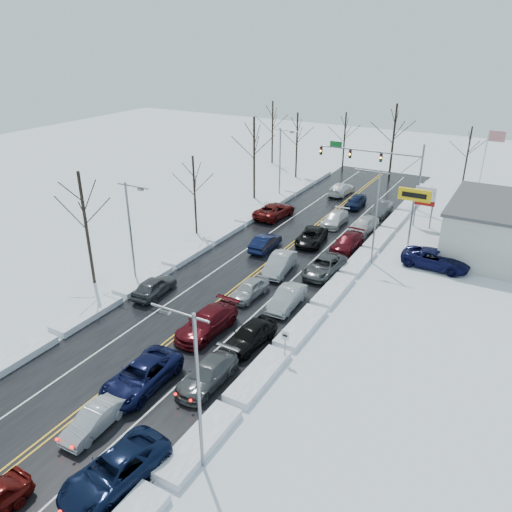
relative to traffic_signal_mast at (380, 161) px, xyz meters
The scene contains 44 objects.
ground 28.73m from the traffic_signal_mast, 97.02° to the right, with size 160.00×160.00×0.00m, color silver.
road_surface 26.78m from the traffic_signal_mast, 97.55° to the right, with size 14.00×84.00×0.01m, color black.
snow_bank_left 28.77m from the traffic_signal_mast, 113.03° to the right, with size 1.75×72.00×0.51m, color white.
snow_bank_right 26.88m from the traffic_signal_mast, 80.92° to the right, with size 1.75×72.00×0.51m, color white.
traffic_signal_mast is the anchor object (origin of this frame).
tires_plus_sign 13.92m from the traffic_signal_mast, 59.54° to the right, with size 3.20×0.34×6.00m.
used_vehicles_sign 9.50m from the traffic_signal_mast, 40.34° to the right, with size 2.20×0.22×4.65m.
speed_limit_sign 36.51m from the traffic_signal_mast, 82.48° to the right, with size 0.55×0.09×2.35m.
flagpole 11.90m from the traffic_signal_mast, ahead, with size 1.87×1.20×10.00m.
streetlight_se 46.25m from the traffic_signal_mast, 83.98° to the right, with size 3.20×0.25×9.00m.
streetlight_ne 18.63m from the traffic_signal_mast, 74.91° to the right, with size 3.20×0.25×9.00m.
streetlight_sw 34.08m from the traffic_signal_mast, 110.16° to the right, with size 3.20×0.25×9.00m.
streetlight_nw 12.40m from the traffic_signal_mast, 161.23° to the right, with size 3.20×0.25×9.00m.
tree_left_b 37.16m from the traffic_signal_mast, 113.74° to the right, with size 4.00×4.00×10.00m.
tree_left_c 24.38m from the traffic_signal_mast, 124.90° to the right, with size 3.40×3.40×8.50m.
tree_left_d 15.93m from the traffic_signal_mast, 157.76° to the right, with size 4.20×4.20×10.50m.
tree_left_e 15.51m from the traffic_signal_mast, 157.13° to the left, with size 3.80×3.80×9.50m.
tree_far_a 24.63m from the traffic_signal_mast, 150.75° to the left, with size 4.00×4.00×10.00m.
tree_far_b 16.10m from the traffic_signal_mast, 125.98° to the left, with size 3.60×3.60×9.00m.
tree_far_c 11.32m from the traffic_signal_mast, 97.48° to the left, with size 4.40×4.40×11.00m.
tree_far_d 15.16m from the traffic_signal_mast, 55.64° to the left, with size 3.40×3.40×8.50m.
queued_car_1 47.22m from the traffic_signal_mast, 91.97° to the right, with size 1.41×4.05×1.33m, color #A7AAAF.
queued_car_2 43.14m from the traffic_signal_mast, 92.41° to the right, with size 2.72×5.90×1.64m, color black.
queued_car_3 36.16m from the traffic_signal_mast, 92.81° to the right, with size 2.35×5.77×1.68m, color #4B0A10.
queued_car_4 30.05m from the traffic_signal_mast, 93.39° to the right, with size 1.72×4.27×1.46m, color #A2A5AA.
queued_car_5 24.80m from the traffic_signal_mast, 93.95° to the right, with size 1.77×5.07×1.67m, color #999BA1.
queued_car_6 17.44m from the traffic_signal_mast, 96.50° to the right, with size 2.46×5.33×1.48m, color black.
queued_car_7 11.64m from the traffic_signal_mast, 99.64° to the right, with size 2.06×5.07×1.47m, color silver.
queued_car_8 6.49m from the traffic_signal_mast, 119.61° to the right, with size 1.81×4.49×1.53m, color black.
queued_car_10 49.30m from the traffic_signal_mast, 87.67° to the right, with size 2.65×5.75×1.60m, color black.
queued_car_11 40.90m from the traffic_signal_mast, 87.73° to the right, with size 2.05×5.04×1.46m, color #434649.
queued_car_12 35.97m from the traffic_signal_mast, 87.08° to the right, with size 1.94×4.82×1.64m, color black.
queued_car_13 30.03m from the traffic_signal_mast, 86.68° to the right, with size 1.63×4.69×1.54m, color #989B9F.
queued_car_14 23.17m from the traffic_signal_mast, 84.90° to the right, with size 2.55×5.53×1.54m, color #3D3F42.
queued_car_15 17.08m from the traffic_signal_mast, 83.21° to the right, with size 2.12×5.21×1.51m, color #480910.
queued_car_16 12.19m from the traffic_signal_mast, 80.27° to the right, with size 1.98×4.91×1.67m, color #BBBBBD.
queued_car_17 7.16m from the traffic_signal_mast, 65.12° to the right, with size 1.68×4.81×1.59m, color #404245.
oncoming_car_0 21.62m from the traffic_signal_mast, 104.57° to the right, with size 1.62×4.64×1.53m, color black.
oncoming_car_1 15.37m from the traffic_signal_mast, 128.09° to the right, with size 2.82×6.11×1.70m, color #4D0B0A.
oncoming_car_2 7.65m from the traffic_signal_mast, 167.40° to the left, with size 2.17×5.35×1.55m, color white.
oncoming_car_3 34.67m from the traffic_signal_mast, 105.02° to the right, with size 1.85×4.59×1.56m, color #3E4043.
parked_car_0 20.04m from the traffic_signal_mast, 56.76° to the right, with size 2.84×6.16×1.71m, color black.
parked_car_1 18.01m from the traffic_signal_mast, 38.15° to the right, with size 2.24×5.50×1.60m, color #3A3D3F.
parked_car_2 14.15m from the traffic_signal_mast, 26.93° to the right, with size 1.76×4.38×1.49m, color black.
Camera 1 is at (20.10, -33.02, 20.30)m, focal length 35.00 mm.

